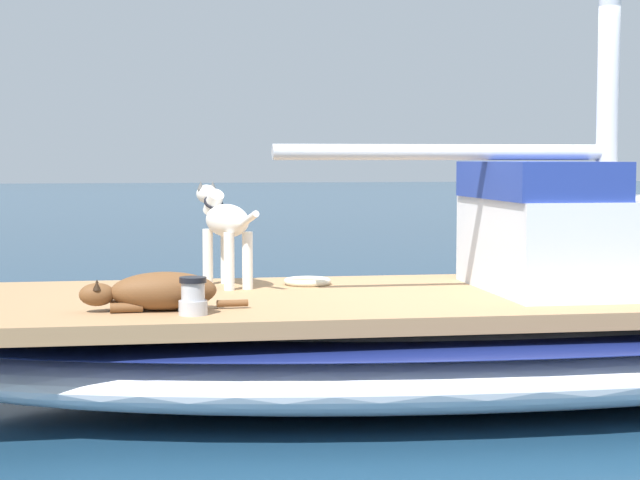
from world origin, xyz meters
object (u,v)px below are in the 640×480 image
at_px(dog_white, 224,224).
at_px(dog_brown, 157,292).
at_px(deck_winch, 193,297).
at_px(coiled_rope, 307,281).
at_px(sailboat_main, 472,342).

relative_size(dog_white, dog_brown, 0.96).
xyz_separation_m(deck_winch, coiled_rope, (-1.27, 0.85, -0.08)).
distance_m(sailboat_main, deck_winch, 2.00).
distance_m(sailboat_main, dog_brown, 2.13).
xyz_separation_m(dog_brown, coiled_rope, (-1.07, 1.04, -0.08)).
bearing_deg(coiled_rope, dog_white, -91.19).
xyz_separation_m(sailboat_main, coiled_rope, (-0.58, -0.99, 0.35)).
height_order(sailboat_main, dog_brown, dog_brown).
bearing_deg(dog_white, dog_brown, -23.68).
height_order(sailboat_main, coiled_rope, coiled_rope).
bearing_deg(dog_white, coiled_rope, 88.81).
relative_size(sailboat_main, dog_brown, 7.64).
xyz_separation_m(sailboat_main, dog_white, (-0.59, -1.55, 0.75)).
bearing_deg(dog_brown, sailboat_main, 103.58).
bearing_deg(deck_winch, dog_brown, -136.70).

